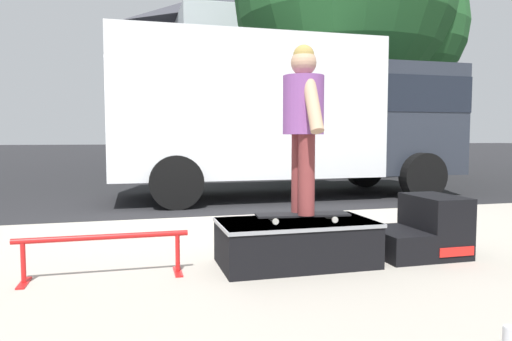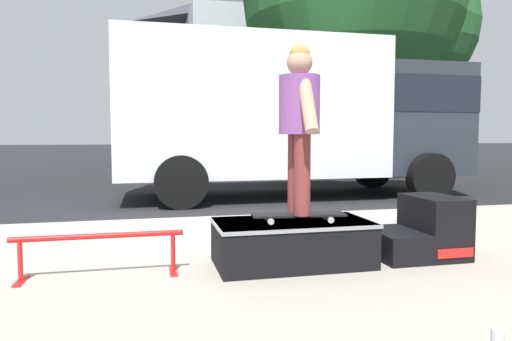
{
  "view_description": "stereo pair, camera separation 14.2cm",
  "coord_description": "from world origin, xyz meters",
  "px_view_note": "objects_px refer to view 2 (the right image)",
  "views": [
    {
      "loc": [
        -0.61,
        -6.7,
        1.2
      ],
      "look_at": [
        0.67,
        -1.83,
        0.84
      ],
      "focal_mm": 32.44,
      "sensor_mm": 36.0,
      "label": 1
    },
    {
      "loc": [
        -0.47,
        -6.74,
        1.2
      ],
      "look_at": [
        0.67,
        -1.83,
        0.84
      ],
      "focal_mm": 32.44,
      "sensor_mm": 36.0,
      "label": 2
    }
  ],
  "objects_px": {
    "grind_rail": "(99,245)",
    "skateboard": "(299,215)",
    "kicker_ramp": "(422,232)",
    "street_tree_main": "(364,3)",
    "box_truck": "(295,112)",
    "skater_kid": "(299,115)",
    "skate_box": "(292,241)"
  },
  "relations": [
    {
      "from": "kicker_ramp",
      "to": "street_tree_main",
      "type": "bearing_deg",
      "value": 67.16
    },
    {
      "from": "skateboard",
      "to": "street_tree_main",
      "type": "relative_size",
      "value": 0.09
    },
    {
      "from": "street_tree_main",
      "to": "skateboard",
      "type": "bearing_deg",
      "value": -118.86
    },
    {
      "from": "street_tree_main",
      "to": "skate_box",
      "type": "bearing_deg",
      "value": -119.19
    },
    {
      "from": "skate_box",
      "to": "kicker_ramp",
      "type": "relative_size",
      "value": 1.69
    },
    {
      "from": "skateboard",
      "to": "box_truck",
      "type": "xyz_separation_m",
      "value": [
        1.68,
        5.31,
        1.15
      ]
    },
    {
      "from": "box_truck",
      "to": "skater_kid",
      "type": "bearing_deg",
      "value": -107.61
    },
    {
      "from": "skate_box",
      "to": "street_tree_main",
      "type": "relative_size",
      "value": 0.16
    },
    {
      "from": "kicker_ramp",
      "to": "skateboard",
      "type": "xyz_separation_m",
      "value": [
        -1.2,
        -0.06,
        0.21
      ]
    },
    {
      "from": "skateboard",
      "to": "skater_kid",
      "type": "relative_size",
      "value": 0.57
    },
    {
      "from": "kicker_ramp",
      "to": "skater_kid",
      "type": "xyz_separation_m",
      "value": [
        -1.2,
        -0.06,
        1.04
      ]
    },
    {
      "from": "grind_rail",
      "to": "skateboard",
      "type": "height_order",
      "value": "skateboard"
    },
    {
      "from": "grind_rail",
      "to": "skateboard",
      "type": "relative_size",
      "value": 1.62
    },
    {
      "from": "kicker_ramp",
      "to": "box_truck",
      "type": "distance_m",
      "value": 5.44
    },
    {
      "from": "skate_box",
      "to": "box_truck",
      "type": "distance_m",
      "value": 5.69
    },
    {
      "from": "grind_rail",
      "to": "street_tree_main",
      "type": "distance_m",
      "value": 12.06
    },
    {
      "from": "skate_box",
      "to": "skateboard",
      "type": "xyz_separation_m",
      "value": [
        0.04,
        -0.06,
        0.23
      ]
    },
    {
      "from": "skateboard",
      "to": "street_tree_main",
      "type": "bearing_deg",
      "value": 61.14
    },
    {
      "from": "skate_box",
      "to": "grind_rail",
      "type": "relative_size",
      "value": 1.02
    },
    {
      "from": "street_tree_main",
      "to": "skater_kid",
      "type": "bearing_deg",
      "value": -118.86
    },
    {
      "from": "kicker_ramp",
      "to": "street_tree_main",
      "type": "relative_size",
      "value": 0.09
    },
    {
      "from": "kicker_ramp",
      "to": "street_tree_main",
      "type": "xyz_separation_m",
      "value": [
        3.77,
        8.96,
        4.74
      ]
    },
    {
      "from": "kicker_ramp",
      "to": "box_truck",
      "type": "xyz_separation_m",
      "value": [
        0.49,
        5.25,
        1.35
      ]
    },
    {
      "from": "skate_box",
      "to": "grind_rail",
      "type": "height_order",
      "value": "skate_box"
    },
    {
      "from": "skate_box",
      "to": "skater_kid",
      "type": "xyz_separation_m",
      "value": [
        0.04,
        -0.06,
        1.06
      ]
    },
    {
      "from": "kicker_ramp",
      "to": "box_truck",
      "type": "height_order",
      "value": "box_truck"
    },
    {
      "from": "skate_box",
      "to": "kicker_ramp",
      "type": "xyz_separation_m",
      "value": [
        1.23,
        -0.0,
        0.02
      ]
    },
    {
      "from": "skater_kid",
      "to": "box_truck",
      "type": "relative_size",
      "value": 0.2
    },
    {
      "from": "skateboard",
      "to": "kicker_ramp",
      "type": "bearing_deg",
      "value": 2.68
    },
    {
      "from": "skater_kid",
      "to": "skate_box",
      "type": "bearing_deg",
      "value": 122.57
    },
    {
      "from": "grind_rail",
      "to": "street_tree_main",
      "type": "bearing_deg",
      "value": 53.73
    },
    {
      "from": "skate_box",
      "to": "street_tree_main",
      "type": "xyz_separation_m",
      "value": [
        5.01,
        8.96,
        4.77
      ]
    }
  ]
}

